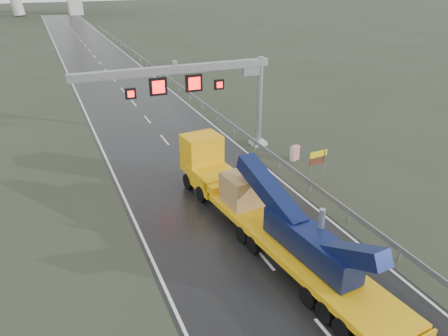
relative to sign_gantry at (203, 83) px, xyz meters
name	(u,v)px	position (x,y,z in m)	size (l,w,h in m)	color
ground	(305,308)	(-2.10, -17.99, -5.61)	(400.00, 400.00, 0.00)	#2A3223
road	(123,90)	(-2.10, 22.01, -5.60)	(11.00, 200.00, 0.02)	black
guardrail	(199,101)	(4.00, 12.01, -4.91)	(0.20, 140.00, 1.40)	gray
sign_gantry	(203,83)	(0.00, 0.00, 0.00)	(14.90, 1.20, 7.42)	#B0B1AC
heavy_haul_truck	(254,203)	(-1.35, -11.47, -3.97)	(4.43, 18.24, 4.25)	#FFB70E
exit_sign_pair	(318,160)	(5.15, -7.99, -3.92)	(1.41, 0.20, 2.41)	#9A9CA2
striped_barrier	(295,153)	(5.90, -3.99, -5.04)	(0.68, 0.37, 1.15)	red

